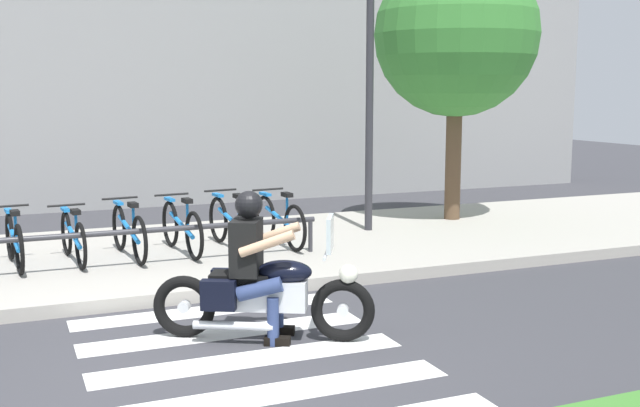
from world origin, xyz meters
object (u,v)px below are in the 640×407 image
bicycle_2 (73,237)px  bicycle_5 (232,224)px  street_lamp (370,71)px  bicycle_4 (182,228)px  bike_rack (135,234)px  rider (255,255)px  bicycle_3 (129,232)px  bicycle_1 (14,240)px  bicycle_6 (280,221)px  motorcycle (264,293)px  tree_near_rack (456,35)px

bicycle_2 → bicycle_5: bicycle_5 is taller
bicycle_2 → street_lamp: size_ratio=0.36×
bicycle_4 → bike_rack: bicycle_4 is taller
rider → bicycle_3: rider is taller
bicycle_1 → bicycle_4: size_ratio=0.93×
bicycle_3 → bicycle_5: bicycle_5 is taller
bicycle_1 → bike_rack: (1.40, -0.55, 0.08)m
bicycle_1 → bike_rack: 1.51m
bicycle_4 → bicycle_6: 1.40m
street_lamp → motorcycle: bearing=-127.3°
bicycle_6 → bicycle_4: bearing=180.0°
motorcycle → bicycle_3: 3.51m
bicycle_5 → street_lamp: bearing=14.5°
tree_near_rack → bike_rack: bearing=-164.3°
bicycle_3 → bike_rack: bearing=-90.0°
tree_near_rack → bicycle_5: bearing=-166.3°
motorcycle → bike_rack: motorcycle is taller
motorcycle → bicycle_5: size_ratio=1.12×
bicycle_1 → motorcycle: bearing=-58.3°
bicycle_2 → street_lamp: (4.52, 0.62, 2.15)m
bicycle_3 → bike_rack: 0.56m
motorcycle → street_lamp: bearing=52.7°
bicycle_2 → bicycle_6: 2.80m
rider → bicycle_1: 3.98m
bicycle_5 → motorcycle: bearing=-101.2°
bicycle_4 → bicycle_5: bicycle_5 is taller
bicycle_2 → bicycle_3: size_ratio=0.92×
bicycle_5 → bicycle_6: bicycle_5 is taller
bicycle_1 → bicycle_3: bicycle_3 is taller
bicycle_6 → tree_near_rack: 4.57m
bicycle_4 → bike_rack: bearing=-141.7°
motorcycle → tree_near_rack: size_ratio=0.42×
bicycle_3 → street_lamp: size_ratio=0.39×
bicycle_6 → street_lamp: street_lamp is taller
bicycle_6 → street_lamp: bearing=20.0°
bicycle_1 → street_lamp: 5.68m
bicycle_6 → bike_rack: 2.18m
bicycle_6 → bicycle_2: bearing=180.0°
street_lamp → bicycle_1: bearing=-173.2°
bicycle_1 → bicycle_2: bicycle_1 is taller
bicycle_4 → street_lamp: size_ratio=0.38×
tree_near_rack → rider: bearing=-138.3°
bicycle_2 → street_lamp: street_lamp is taller
tree_near_rack → bicycle_4: bearing=-168.2°
rider → bicycle_2: rider is taller
bicycle_5 → tree_near_rack: 5.13m
bicycle_2 → bicycle_5: size_ratio=0.90×
bicycle_3 → bicycle_1: bearing=-180.0°
rider → tree_near_rack: bearing=41.7°
bicycle_1 → bicycle_3: (1.40, 0.00, 0.01)m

